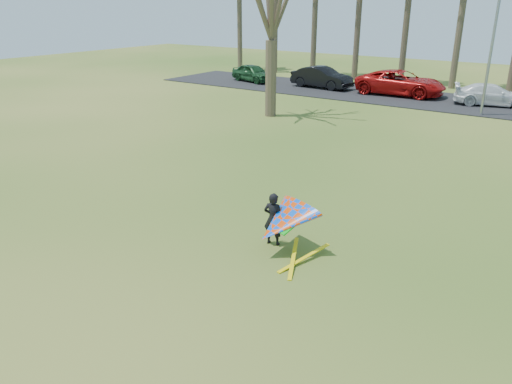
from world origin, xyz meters
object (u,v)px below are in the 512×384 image
Objects in this scene: streetlight at (497,35)px; kite_flyer at (282,222)px; car_0 at (253,73)px; car_1 at (322,77)px; car_3 at (492,95)px; car_2 at (401,83)px.

streetlight reaches higher than kite_flyer.
car_0 is 6.09m from car_1.
car_1 is at bearing 165.19° from streetlight.
car_0 reaches higher than car_3.
car_3 is at bearing -73.69° from car_0.
car_2 is at bearing -71.43° from car_0.
streetlight is at bearing 169.20° from car_3.
streetlight is at bearing 87.96° from kite_flyer.
car_2 is 25.09m from kite_flyer.
car_2 reaches higher than car_1.
streetlight is 3.35× the size of kite_flyer.
car_2 reaches higher than car_3.
car_1 is 0.78× the size of car_2.
car_0 is 0.90× the size of car_3.
car_1 is at bearing 92.22° from car_2.
streetlight reaches higher than car_3.
car_3 is 1.88× the size of kite_flyer.
kite_flyer is (17.57, -23.73, 0.09)m from car_0.
car_0 is 29.53m from kite_flyer.
car_3 is at bearing 88.91° from kite_flyer.
car_0 is at bearing 126.52° from kite_flyer.
car_1 is at bearing 115.51° from kite_flyer.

